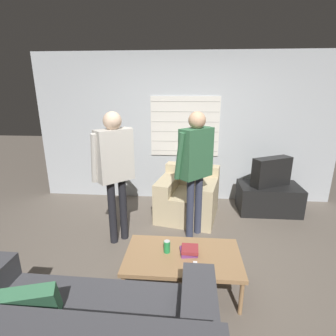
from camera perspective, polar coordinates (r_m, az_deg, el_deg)
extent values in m
plane|color=#665B51|center=(3.22, 2.57, -20.77)|extent=(16.00, 16.00, 0.00)
cube|color=#ADB2B7|center=(4.62, 3.69, 8.38)|extent=(5.20, 0.06, 2.55)
cube|color=silver|center=(4.58, 3.66, 8.97)|extent=(1.18, 0.02, 1.02)
cube|color=#A4A099|center=(4.64, 3.56, 3.75)|extent=(1.16, 0.00, 0.01)
cube|color=#A4A099|center=(4.61, 3.60, 5.81)|extent=(1.16, 0.00, 0.01)
cube|color=#A4A099|center=(4.58, 3.64, 7.89)|extent=(1.16, 0.00, 0.01)
cube|color=#A4A099|center=(4.55, 3.68, 10.00)|extent=(1.16, 0.00, 0.01)
cube|color=#A4A099|center=(4.54, 3.72, 12.13)|extent=(1.16, 0.00, 0.01)
cube|color=#A4A099|center=(4.52, 3.77, 14.28)|extent=(1.16, 0.00, 0.01)
cube|color=#424247|center=(1.92, 6.86, -30.88)|extent=(0.26, 0.95, 0.21)
cube|color=#38704C|center=(2.22, -27.57, -25.07)|extent=(0.41, 0.31, 0.37)
cube|color=#C6B289|center=(4.19, 4.27, -7.77)|extent=(1.03, 1.02, 0.43)
cube|color=#C6B289|center=(4.35, 5.31, -1.39)|extent=(0.89, 0.38, 0.34)
cube|color=#C6B289|center=(4.02, 8.78, -4.18)|extent=(0.41, 0.89, 0.19)
cube|color=#C6B289|center=(4.14, 0.09, -3.32)|extent=(0.41, 0.89, 0.19)
cube|color=#9E754C|center=(2.75, 3.23, -18.71)|extent=(1.15, 0.66, 0.04)
cylinder|color=#9E754C|center=(3.15, -6.96, -17.97)|extent=(0.04, 0.04, 0.35)
cylinder|color=#9E754C|center=(3.14, 13.63, -18.50)|extent=(0.04, 0.04, 0.35)
cylinder|color=#9E754C|center=(2.71, -9.55, -24.90)|extent=(0.04, 0.04, 0.35)
cylinder|color=#9E754C|center=(2.70, 15.64, -25.58)|extent=(0.04, 0.04, 0.35)
cube|color=black|center=(4.65, 20.99, -6.16)|extent=(0.97, 0.58, 0.46)
cube|color=black|center=(4.50, 21.61, -0.76)|extent=(0.67, 0.47, 0.46)
cube|color=#3D4738|center=(4.57, 20.73, -0.40)|extent=(0.50, 0.26, 0.38)
cylinder|color=black|center=(3.51, -12.01, -9.47)|extent=(0.10, 0.10, 0.86)
cylinder|color=black|center=(3.57, -9.71, -8.84)|extent=(0.10, 0.10, 0.86)
cube|color=beige|center=(3.28, -11.58, 2.71)|extent=(0.46, 0.44, 0.64)
sphere|color=beige|center=(3.20, -12.04, 10.03)|extent=(0.22, 0.22, 0.22)
cylinder|color=beige|center=(3.23, -15.78, 1.99)|extent=(0.16, 0.17, 0.62)
cylinder|color=beige|center=(3.60, -10.52, 8.13)|extent=(0.46, 0.50, 0.15)
cube|color=black|center=(3.88, -12.58, 8.02)|extent=(0.06, 0.06, 0.13)
cylinder|color=#33384C|center=(3.57, 4.84, -8.68)|extent=(0.10, 0.10, 0.85)
cylinder|color=#33384C|center=(3.68, 6.62, -7.94)|extent=(0.10, 0.10, 0.85)
cube|color=#336642|center=(3.37, 6.12, 3.24)|extent=(0.46, 0.46, 0.64)
sphere|color=tan|center=(3.30, 6.35, 10.31)|extent=(0.22, 0.22, 0.22)
cylinder|color=#336642|center=(3.24, 2.52, 2.54)|extent=(0.16, 0.16, 0.61)
cylinder|color=#336642|center=(3.69, 6.03, 6.22)|extent=(0.43, 0.43, 0.41)
cube|color=black|center=(3.89, 3.32, 4.18)|extent=(0.10, 0.10, 0.12)
cube|color=#75387F|center=(2.75, 4.49, -17.71)|extent=(0.18, 0.18, 0.04)
cube|color=maroon|center=(2.73, 4.79, -17.21)|extent=(0.17, 0.17, 0.03)
cylinder|color=#238E47|center=(2.74, -0.24, -16.76)|extent=(0.07, 0.07, 0.12)
cylinder|color=silver|center=(2.70, -0.24, -15.65)|extent=(0.06, 0.06, 0.00)
cube|color=white|center=(2.58, 5.96, -20.56)|extent=(0.04, 0.13, 0.02)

